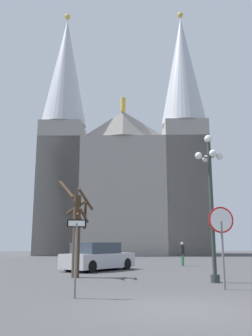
{
  "coord_description": "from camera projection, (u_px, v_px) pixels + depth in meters",
  "views": [
    {
      "loc": [
        -2.2,
        -8.66,
        1.52
      ],
      "look_at": [
        0.8,
        20.01,
        7.58
      ],
      "focal_mm": 38.14,
      "sensor_mm": 36.0,
      "label": 1
    }
  ],
  "objects": [
    {
      "name": "ground_plane",
      "position": [
        181.0,
        309.0,
        8.34
      ],
      "size": [
        120.0,
        120.0,
        0.0
      ],
      "primitive_type": "plane",
      "color": "#424244"
    },
    {
      "name": "cathedral",
      "position": [
        124.0,
        173.0,
        48.53
      ],
      "size": [
        23.02,
        15.34,
        33.67
      ],
      "color": "gray",
      "rests_on": "ground"
    },
    {
      "name": "stop_sign",
      "position": [
        222.0,
        230.0,
        12.21
      ],
      "size": [
        0.9,
        0.1,
        2.75
      ],
      "color": "slate",
      "rests_on": "ground"
    },
    {
      "name": "one_way_arrow_sign",
      "position": [
        76.0,
        249.0,
        10.25
      ],
      "size": [
        0.57,
        0.09,
        2.19
      ],
      "color": "slate",
      "rests_on": "ground"
    },
    {
      "name": "street_lamp",
      "position": [
        211.0,
        191.0,
        14.64
      ],
      "size": [
        1.21,
        1.21,
        6.0
      ],
      "color": "#2D3833",
      "rests_on": "ground"
    },
    {
      "name": "bare_tree",
      "position": [
        77.0,
        230.0,
        16.35
      ],
      "size": [
        1.68,
        1.47,
        4.43
      ],
      "color": "#473323",
      "rests_on": "ground"
    },
    {
      "name": "parked_car_near_silver",
      "position": [
        98.0,
        257.0,
        20.2
      ],
      "size": [
        4.41,
        4.5,
        1.54
      ],
      "color": "#B7B7BC",
      "rests_on": "ground"
    },
    {
      "name": "pedestrian_walking",
      "position": [
        182.0,
        252.0,
        24.23
      ],
      "size": [
        0.32,
        0.32,
        1.57
      ],
      "color": "#33663F",
      "rests_on": "ground"
    }
  ]
}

